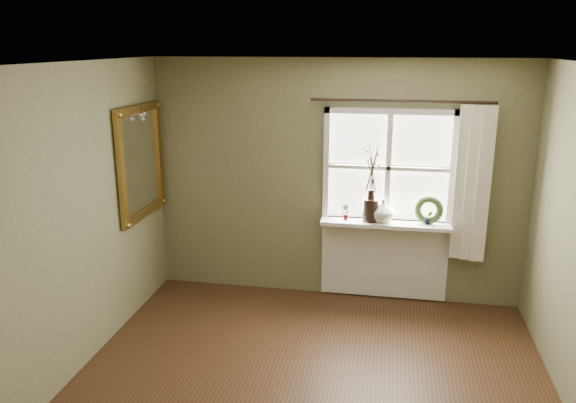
% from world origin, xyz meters
% --- Properties ---
extents(ceiling, '(4.50, 4.50, 0.00)m').
position_xyz_m(ceiling, '(0.00, 0.00, 2.60)').
color(ceiling, silver).
rests_on(ceiling, ground).
extents(wall_back, '(4.00, 0.10, 2.60)m').
position_xyz_m(wall_back, '(0.00, 2.30, 1.30)').
color(wall_back, '#6C6A47').
rests_on(wall_back, ground).
extents(wall_left, '(0.10, 4.50, 2.60)m').
position_xyz_m(wall_left, '(-2.05, 0.00, 1.30)').
color(wall_left, '#6C6A47').
rests_on(wall_left, ground).
extents(window_frame, '(1.36, 0.06, 1.24)m').
position_xyz_m(window_frame, '(0.55, 2.23, 1.48)').
color(window_frame, silver).
rests_on(window_frame, wall_back).
extents(window_sill, '(1.36, 0.26, 0.04)m').
position_xyz_m(window_sill, '(0.55, 2.12, 0.90)').
color(window_sill, silver).
rests_on(window_sill, wall_back).
extents(window_apron, '(1.36, 0.04, 0.88)m').
position_xyz_m(window_apron, '(0.55, 2.23, 0.46)').
color(window_apron, silver).
rests_on(window_apron, ground).
extents(dark_jug, '(0.20, 0.20, 0.24)m').
position_xyz_m(dark_jug, '(0.39, 2.12, 1.04)').
color(dark_jug, black).
rests_on(dark_jug, window_sill).
extents(cream_vase, '(0.27, 0.27, 0.24)m').
position_xyz_m(cream_vase, '(0.52, 2.12, 1.04)').
color(cream_vase, beige).
rests_on(cream_vase, window_sill).
extents(wreath, '(0.31, 0.17, 0.30)m').
position_xyz_m(wreath, '(0.99, 2.16, 1.03)').
color(wreath, '#2D401C').
rests_on(wreath, window_sill).
extents(potted_plant_left, '(0.11, 0.09, 0.17)m').
position_xyz_m(potted_plant_left, '(0.13, 2.12, 1.01)').
color(potted_plant_left, '#2D401C').
rests_on(potted_plant_left, window_sill).
extents(potted_plant_right, '(0.09, 0.08, 0.15)m').
position_xyz_m(potted_plant_right, '(0.99, 2.12, 0.99)').
color(potted_plant_right, '#2D401C').
rests_on(potted_plant_right, window_sill).
extents(curtain, '(0.36, 0.12, 1.59)m').
position_xyz_m(curtain, '(1.39, 2.13, 1.37)').
color(curtain, beige).
rests_on(curtain, wall_back).
extents(curtain_rod, '(1.84, 0.03, 0.03)m').
position_xyz_m(curtain_rod, '(0.65, 2.17, 2.18)').
color(curtain_rod, black).
rests_on(curtain_rod, wall_back).
extents(gilt_mirror, '(0.10, 0.98, 1.17)m').
position_xyz_m(gilt_mirror, '(-1.96, 1.70, 1.56)').
color(gilt_mirror, white).
rests_on(gilt_mirror, wall_left).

